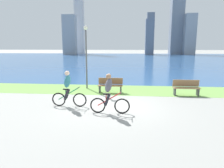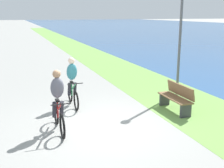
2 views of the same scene
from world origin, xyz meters
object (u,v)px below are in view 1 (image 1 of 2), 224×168
(bench_far_along_path, at_px, (110,85))
(lamppost_tall, at_px, (86,48))
(cyclist_trailing, at_px, (68,89))
(cyclist_lead, at_px, (109,94))
(bench_near_path, at_px, (186,88))

(bench_far_along_path, height_order, lamppost_tall, lamppost_tall)
(lamppost_tall, bearing_deg, cyclist_trailing, -89.42)
(bench_far_along_path, bearing_deg, cyclist_lead, -84.97)
(cyclist_lead, relative_size, lamppost_tall, 0.41)
(bench_far_along_path, xyz_separation_m, lamppost_tall, (-1.72, 1.12, 2.23))
(cyclist_trailing, xyz_separation_m, bench_near_path, (6.12, 2.80, -0.39))
(bench_near_path, relative_size, lamppost_tall, 0.36)
(bench_far_along_path, bearing_deg, lamppost_tall, 146.88)
(cyclist_lead, xyz_separation_m, cyclist_trailing, (-2.02, 0.81, -0.00))
(bench_near_path, height_order, lamppost_tall, lamppost_tall)
(lamppost_tall, bearing_deg, cyclist_lead, -67.76)
(bench_near_path, bearing_deg, cyclist_trailing, -155.43)
(bench_near_path, xyz_separation_m, lamppost_tall, (-6.16, 1.43, 2.23))
(cyclist_lead, bearing_deg, bench_far_along_path, 95.03)
(cyclist_trailing, height_order, lamppost_tall, lamppost_tall)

